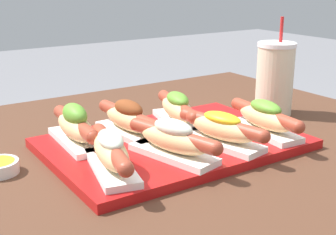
% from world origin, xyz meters
% --- Properties ---
extents(serving_tray, '(0.49, 0.34, 0.02)m').
position_xyz_m(serving_tray, '(-0.05, 0.01, 0.72)').
color(serving_tray, '#B71414').
rests_on(serving_tray, patio_table).
extents(hot_dog_0, '(0.10, 0.21, 0.07)m').
position_xyz_m(hot_dog_0, '(-0.22, -0.06, 0.77)').
color(hot_dog_0, white).
rests_on(hot_dog_0, serving_tray).
extents(hot_dog_1, '(0.10, 0.21, 0.07)m').
position_xyz_m(hot_dog_1, '(-0.11, -0.07, 0.77)').
color(hot_dog_1, white).
rests_on(hot_dog_1, serving_tray).
extents(hot_dog_2, '(0.09, 0.21, 0.06)m').
position_xyz_m(hot_dog_2, '(0.01, -0.07, 0.77)').
color(hot_dog_2, white).
rests_on(hot_dog_2, serving_tray).
extents(hot_dog_3, '(0.07, 0.21, 0.07)m').
position_xyz_m(hot_dog_3, '(0.12, -0.07, 0.77)').
color(hot_dog_3, white).
rests_on(hot_dog_3, serving_tray).
extents(hot_dog_4, '(0.07, 0.21, 0.08)m').
position_xyz_m(hot_dog_4, '(-0.22, 0.09, 0.77)').
color(hot_dog_4, white).
rests_on(hot_dog_4, serving_tray).
extents(hot_dog_5, '(0.07, 0.21, 0.07)m').
position_xyz_m(hot_dog_5, '(-0.11, 0.08, 0.77)').
color(hot_dog_5, white).
rests_on(hot_dog_5, serving_tray).
extents(hot_dog_6, '(0.10, 0.21, 0.07)m').
position_xyz_m(hot_dog_6, '(0.01, 0.08, 0.77)').
color(hot_dog_6, white).
rests_on(hot_dog_6, serving_tray).
extents(drink_cup, '(0.09, 0.09, 0.24)m').
position_xyz_m(drink_cup, '(0.29, 0.07, 0.80)').
color(drink_cup, beige).
rests_on(drink_cup, patio_table).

